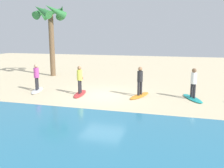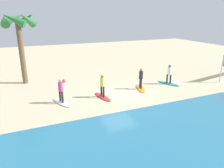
{
  "view_description": "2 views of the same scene",
  "coord_description": "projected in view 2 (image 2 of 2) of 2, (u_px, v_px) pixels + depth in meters",
  "views": [
    {
      "loc": [
        -4.42,
        13.54,
        3.46
      ],
      "look_at": [
        -0.81,
        0.81,
        0.88
      ],
      "focal_mm": 39.6,
      "sensor_mm": 36.0,
      "label": 1
    },
    {
      "loc": [
        6.53,
        13.92,
        5.87
      ],
      "look_at": [
        0.82,
        0.62,
        1.11
      ],
      "focal_mm": 34.13,
      "sensor_mm": 36.0,
      "label": 2
    }
  ],
  "objects": [
    {
      "name": "palm_tree",
      "position": [
        18.0,
        26.0,
        17.53
      ],
      "size": [
        2.88,
        3.03,
        6.19
      ],
      "color": "brown",
      "rests_on": "ground"
    },
    {
      "name": "surfer_teal",
      "position": [
        169.0,
        73.0,
        18.48
      ],
      "size": [
        0.32,
        0.43,
        1.64
      ],
      "color": "#232328",
      "rests_on": "surfboard_teal"
    },
    {
      "name": "surfboard_teal",
      "position": [
        168.0,
        83.0,
        18.79
      ],
      "size": [
        1.35,
        2.15,
        0.09
      ],
      "primitive_type": "ellipsoid",
      "rotation": [
        0.0,
        0.0,
        1.98
      ],
      "color": "teal",
      "rests_on": "ground"
    },
    {
      "name": "surfboard_white",
      "position": [
        62.0,
        102.0,
        14.75
      ],
      "size": [
        1.23,
        2.17,
        0.09
      ],
      "primitive_type": "ellipsoid",
      "rotation": [
        0.0,
        0.0,
        1.91
      ],
      "color": "white",
      "rests_on": "ground"
    },
    {
      "name": "beach_ball",
      "position": [
        64.0,
        81.0,
        19.18
      ],
      "size": [
        0.3,
        0.3,
        0.3
      ],
      "primitive_type": "sphere",
      "color": "#E53838",
      "rests_on": "ground"
    },
    {
      "name": "surfer_orange",
      "position": [
        141.0,
        77.0,
        17.23
      ],
      "size": [
        0.32,
        0.45,
        1.64
      ],
      "color": "#232328",
      "rests_on": "surfboard_orange"
    },
    {
      "name": "ground_plane",
      "position": [
        119.0,
        94.0,
        16.43
      ],
      "size": [
        60.0,
        60.0,
        0.0
      ],
      "primitive_type": "plane",
      "color": "beige"
    },
    {
      "name": "surfer_white",
      "position": [
        61.0,
        89.0,
        14.44
      ],
      "size": [
        0.32,
        0.44,
        1.64
      ],
      "color": "#232328",
      "rests_on": "surfboard_white"
    },
    {
      "name": "surfboard_red",
      "position": [
        103.0,
        97.0,
        15.77
      ],
      "size": [
        0.9,
        2.16,
        0.09
      ],
      "primitive_type": "ellipsoid",
      "rotation": [
        0.0,
        0.0,
        1.74
      ],
      "color": "red",
      "rests_on": "ground"
    },
    {
      "name": "surfboard_orange",
      "position": [
        140.0,
        88.0,
        17.54
      ],
      "size": [
        1.15,
        2.17,
        0.09
      ],
      "primitive_type": "ellipsoid",
      "rotation": [
        0.0,
        0.0,
        1.27
      ],
      "color": "orange",
      "rests_on": "ground"
    },
    {
      "name": "surfer_red",
      "position": [
        102.0,
        84.0,
        15.46
      ],
      "size": [
        0.32,
        0.46,
        1.64
      ],
      "color": "#232328",
      "rests_on": "surfboard_red"
    }
  ]
}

